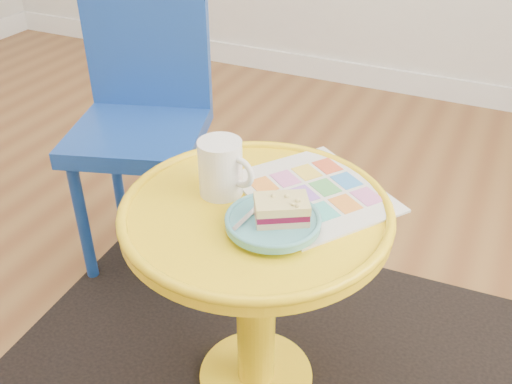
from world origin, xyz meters
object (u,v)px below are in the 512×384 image
at_px(side_table, 256,264).
at_px(chair, 143,108).
at_px(plate, 273,222).
at_px(mug, 221,166).
at_px(newspaper, 314,192).

height_order(side_table, chair, chair).
distance_m(side_table, plate, 0.19).
relative_size(mug, plate, 0.71).
distance_m(newspaper, plate, 0.16).
xyz_separation_m(side_table, plate, (0.06, -0.05, 0.17)).
height_order(mug, plate, mug).
xyz_separation_m(side_table, newspaper, (0.09, 0.11, 0.15)).
height_order(newspaper, mug, mug).
xyz_separation_m(chair, newspaper, (0.65, -0.29, 0.05)).
relative_size(chair, plate, 4.56).
height_order(side_table, plate, plate).
relative_size(side_table, plate, 3.03).
bearing_deg(mug, plate, -16.17).
distance_m(mug, plate, 0.18).
bearing_deg(side_table, mug, 165.62).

